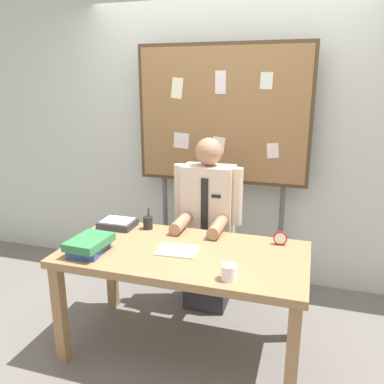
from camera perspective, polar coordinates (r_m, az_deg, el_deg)
ground_plane at (r=2.98m, az=-1.14°, el=-21.81°), size 12.00×12.00×0.00m
back_wall at (r=3.60m, az=5.05°, el=8.23°), size 6.40×0.08×2.70m
desk at (r=2.63m, az=-1.22°, el=-10.34°), size 1.60×0.82×0.75m
person at (r=3.17m, az=2.28°, el=-5.71°), size 0.55×0.56×1.41m
bulletin_board at (r=3.39m, az=4.37°, el=10.68°), size 1.49×0.09×2.13m
book_stack at (r=2.63m, az=-14.72°, el=-7.44°), size 0.23×0.31×0.10m
open_notebook at (r=2.58m, az=-2.15°, el=-8.50°), size 0.27×0.21×0.01m
desk_clock at (r=2.74m, az=12.73°, el=-6.67°), size 0.09×0.04×0.09m
coffee_mug at (r=2.23m, az=5.41°, el=-11.56°), size 0.09×0.09×0.09m
pen_holder at (r=2.96m, az=-6.43°, el=-4.45°), size 0.07×0.07×0.16m
paper_tray at (r=3.04m, az=-10.77°, el=-4.52°), size 0.26×0.20×0.06m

